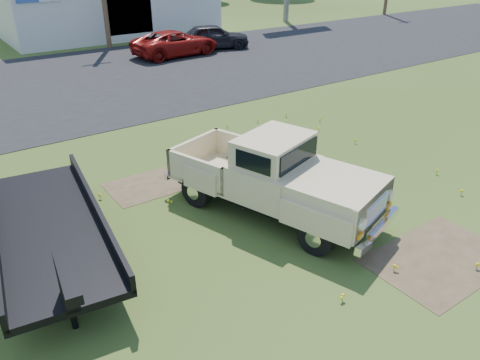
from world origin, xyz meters
name	(u,v)px	position (x,y,z in m)	size (l,w,h in m)	color
ground	(290,218)	(0.00, 0.00, 0.00)	(140.00, 140.00, 0.00)	#354817
asphalt_lot	(83,82)	(0.00, 15.00, 0.00)	(90.00, 14.00, 0.02)	black
dirt_patch_a	(440,259)	(1.50, -3.00, 0.00)	(3.00, 2.00, 0.01)	#473C25
dirt_patch_b	(150,185)	(-2.00, 3.50, 0.00)	(2.20, 1.60, 0.01)	#473C25
commercial_building	(107,2)	(6.00, 26.99, 2.10)	(14.20, 8.20, 4.15)	silver
vintage_pickup_truck	(273,176)	(-0.18, 0.50, 0.99)	(2.12, 5.46, 1.98)	beige
flatbed_trailer	(48,223)	(-5.02, 1.69, 0.83)	(2.02, 6.06, 1.65)	black
red_pickup	(176,43)	(6.28, 17.48, 0.71)	(2.34, 5.07, 1.41)	maroon
dark_sedan	(214,37)	(9.12, 17.91, 0.73)	(1.73, 4.29, 1.46)	black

